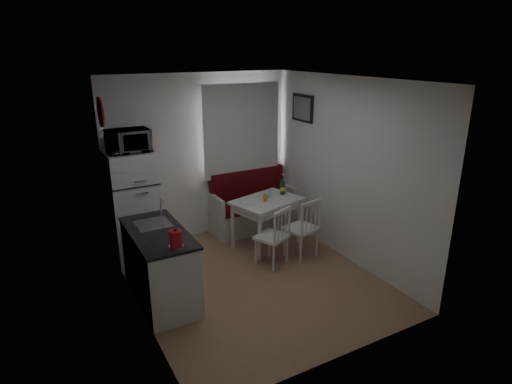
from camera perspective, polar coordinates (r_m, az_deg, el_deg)
floor at (r=5.84m, az=-0.35°, el=-11.55°), size 3.00×3.50×0.02m
ceiling at (r=5.06m, az=-0.41°, el=14.80°), size 3.00×3.50×0.02m
wall_back at (r=6.84m, az=-7.43°, el=4.63°), size 3.00×0.02×2.60m
wall_front at (r=3.97m, az=11.87°, el=-6.20°), size 3.00×0.02×2.60m
wall_left at (r=4.82m, az=-16.25°, el=-2.03°), size 0.02×3.50×2.60m
wall_right at (r=6.14m, az=12.03°, el=2.74°), size 0.02×3.50×2.60m
window at (r=7.02m, az=-2.10°, el=7.85°), size 1.22×0.06×1.47m
curtain at (r=6.95m, az=-1.84°, el=8.16°), size 1.35×0.02×1.50m
kitchen_counter at (r=5.36m, az=-12.67°, el=-9.46°), size 0.62×1.32×1.16m
wall_sign at (r=6.01m, az=-19.97°, el=10.01°), size 0.03×0.40×0.40m
picture_frame at (r=6.82m, az=6.20°, el=11.05°), size 0.04×0.52×0.42m
bench at (r=7.24m, az=-0.57°, el=-2.43°), size 1.41×0.54×1.01m
dining_table at (r=6.53m, az=1.43°, el=-1.73°), size 1.15×0.94×0.75m
chair_left at (r=5.94m, az=2.54°, el=-5.28°), size 0.53×0.53×0.46m
chair_right at (r=6.18m, az=6.55°, el=-4.10°), size 0.51×0.50×0.49m
fridge at (r=6.34m, az=-15.99°, el=-1.83°), size 0.64×0.64×1.60m
microwave at (r=6.03m, az=-16.68°, el=6.55°), size 0.56×0.38×0.31m
kettle at (r=4.67m, az=-10.65°, el=-6.12°), size 0.16×0.16×0.22m
wine_bottle at (r=6.70m, az=3.60°, el=1.00°), size 0.08×0.08×0.32m
drinking_glass_orange at (r=6.42m, az=1.28°, el=-0.79°), size 0.06×0.06×0.11m
drinking_glass_blue at (r=6.56m, az=1.82°, el=-0.37°), size 0.06×0.06×0.10m
plate at (r=6.38m, az=-0.99°, el=-1.34°), size 0.26×0.26×0.02m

